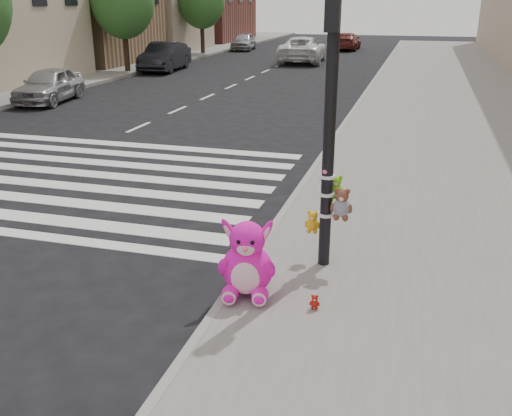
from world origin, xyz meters
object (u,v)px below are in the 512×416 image
at_px(pink_bunny, 247,263).
at_px(car_white_near, 303,50).
at_px(signal_pole, 331,151).
at_px(car_dark_far, 165,57).
at_px(car_silver_far, 49,85).
at_px(red_teddy, 315,302).

bearing_deg(pink_bunny, car_white_near, 89.77).
bearing_deg(pink_bunny, signal_pole, 43.96).
bearing_deg(car_white_near, car_dark_far, 40.21).
bearing_deg(car_silver_far, car_white_near, 60.28).
xyz_separation_m(signal_pole, car_dark_far, (-12.43, 21.84, -1.03)).
distance_m(signal_pole, car_white_near, 28.85).
bearing_deg(red_teddy, car_dark_far, 111.57).
distance_m(car_dark_far, car_white_near, 8.93).
height_order(car_silver_far, car_dark_far, car_dark_far).
distance_m(signal_pole, pink_bunny, 1.88).
height_order(red_teddy, car_silver_far, car_silver_far).
relative_size(car_dark_far, car_white_near, 0.83).
bearing_deg(signal_pole, pink_bunny, -125.56).
xyz_separation_m(pink_bunny, car_white_near, (-5.31, 29.33, 0.21)).
xyz_separation_m(red_teddy, car_silver_far, (-12.51, 12.71, 0.41)).
relative_size(red_teddy, car_silver_far, 0.05).
bearing_deg(signal_pole, car_dark_far, 119.64).
distance_m(car_silver_far, car_white_near, 17.91).
bearing_deg(car_dark_far, car_silver_far, -95.32).
bearing_deg(pink_bunny, car_silver_far, 122.26).
bearing_deg(signal_pole, car_silver_far, 137.47).
xyz_separation_m(pink_bunny, car_silver_far, (-11.61, 12.56, 0.08)).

